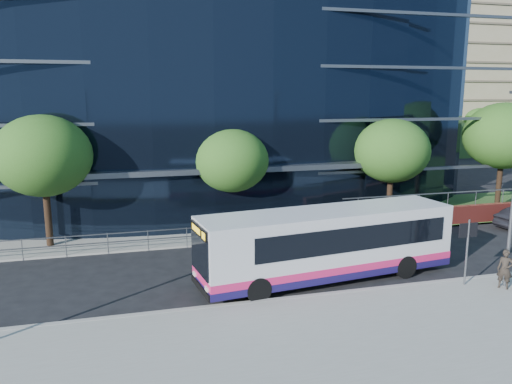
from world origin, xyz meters
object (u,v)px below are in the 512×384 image
object	(u,v)px
tree_far_b	(232,161)
tree_dist_f	(480,121)
pedestrian_b	(505,269)
tree_far_c	(392,151)
street_sign	(468,238)
tree_far_a	(43,156)
city_bus	(329,243)
tree_far_d	(504,136)
tree_dist_e	(385,121)

from	to	relation	value
tree_far_b	tree_dist_f	bearing A→B (deg)	37.08
tree_far_b	pedestrian_b	xyz separation A→B (m)	(8.79, -11.86, -3.24)
tree_far_c	pedestrian_b	xyz separation A→B (m)	(-1.21, -11.36, -3.57)
street_sign	tree_dist_f	distance (m)	56.25
pedestrian_b	tree_far_a	bearing A→B (deg)	-163.38
tree_far_b	city_bus	bearing A→B (deg)	-74.38
pedestrian_b	tree_far_c	bearing A→B (deg)	131.70
tree_far_d	pedestrian_b	bearing A→B (deg)	-129.56
tree_far_d	tree_dist_e	world-z (taller)	tree_far_d
tree_far_a	tree_far_d	xyz separation A→B (m)	(29.00, 1.00, 0.33)
tree_far_b	tree_far_a	bearing A→B (deg)	-177.14
tree_far_b	tree_dist_f	xyz separation A→B (m)	(43.00, 32.50, 0.00)
tree_far_d	tree_dist_e	size ratio (longest dim) A/B	1.14
street_sign	tree_far_d	size ratio (longest dim) A/B	0.38
tree_far_b	pedestrian_b	bearing A→B (deg)	-53.47
city_bus	pedestrian_b	distance (m)	7.17
tree_far_a	city_bus	xyz separation A→B (m)	(12.42, -8.15, -3.22)
tree_far_d	tree_dist_f	world-z (taller)	tree_far_d
tree_far_b	tree_dist_f	distance (m)	53.90
tree_dist_e	pedestrian_b	xyz separation A→B (m)	(-18.21, -42.36, -3.57)
street_sign	pedestrian_b	xyz separation A→B (m)	(1.29, -0.78, -1.18)
tree_dist_f	tree_far_a	bearing A→B (deg)	-148.09
tree_far_b	tree_far_c	distance (m)	10.02
tree_dist_e	pedestrian_b	bearing A→B (deg)	-113.26
tree_far_a	tree_far_c	bearing A→B (deg)	0.00
tree_dist_e	city_bus	world-z (taller)	tree_dist_e
street_sign	pedestrian_b	bearing A→B (deg)	-31.09
tree_far_a	tree_far_c	size ratio (longest dim) A/B	1.07
tree_dist_e	city_bus	distance (m)	46.32
pedestrian_b	tree_dist_f	bearing A→B (deg)	100.15
tree_far_b	street_sign	bearing A→B (deg)	-55.92
street_sign	tree_far_c	world-z (taller)	tree_far_c
street_sign	tree_dist_f	xyz separation A→B (m)	(35.50, 43.59, 2.06)
street_sign	pedestrian_b	size ratio (longest dim) A/B	1.71
tree_far_a	pedestrian_b	distance (m)	22.30
city_bus	pedestrian_b	bearing A→B (deg)	-33.92
tree_far_c	pedestrian_b	world-z (taller)	tree_far_c
tree_dist_f	pedestrian_b	distance (m)	56.12
tree_far_c	tree_far_d	size ratio (longest dim) A/B	0.87
tree_far_a	tree_far_c	xyz separation A→B (m)	(20.00, 0.00, -0.33)
tree_far_d	city_bus	world-z (taller)	tree_far_d
tree_far_c	tree_dist_e	xyz separation A→B (m)	(17.00, 31.00, 0.00)
tree_far_a	tree_far_c	distance (m)	20.00
tree_far_c	tree_far_d	xyz separation A→B (m)	(9.00, 1.00, 0.65)
tree_far_a	pedestrian_b	bearing A→B (deg)	-31.17
tree_far_c	tree_dist_f	distance (m)	46.67
city_bus	tree_dist_f	bearing A→B (deg)	38.27
street_sign	tree_far_b	world-z (taller)	tree_far_b
tree_far_d	city_bus	xyz separation A→B (m)	(-16.58, -9.15, -3.55)
city_bus	tree_far_a	bearing A→B (deg)	139.60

